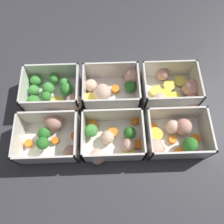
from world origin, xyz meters
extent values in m
plane|color=#38383D|center=(0.00, 0.00, 0.00)|extent=(4.00, 4.00, 0.00)
cube|color=silver|center=(-0.17, -0.07, 0.00)|extent=(0.16, 0.12, 0.00)
cube|color=silver|center=(-0.17, -0.13, 0.04)|extent=(0.16, 0.01, 0.08)
cube|color=silver|center=(-0.17, -0.01, 0.04)|extent=(0.16, 0.01, 0.08)
cube|color=silver|center=(-0.25, -0.07, 0.04)|extent=(0.01, 0.12, 0.08)
cube|color=silver|center=(-0.09, -0.07, 0.04)|extent=(0.01, 0.12, 0.08)
cylinder|color=#DBC647|center=(-0.21, -0.10, 0.01)|extent=(0.04, 0.04, 0.01)
cylinder|color=#DBC647|center=(-0.13, -0.07, 0.01)|extent=(0.04, 0.04, 0.02)
cylinder|color=yellow|center=(-0.16, -0.06, 0.01)|extent=(0.04, 0.04, 0.02)
sphere|color=tan|center=(-0.16, -0.12, 0.02)|extent=(0.05, 0.05, 0.04)
sphere|color=tan|center=(-0.24, -0.07, 0.03)|extent=(0.06, 0.06, 0.05)
cylinder|color=yellow|center=(-0.19, -0.05, 0.01)|extent=(0.03, 0.03, 0.01)
cylinder|color=#DBC647|center=(-0.18, -0.09, 0.01)|extent=(0.05, 0.05, 0.01)
cylinder|color=yellow|center=(-0.19, -0.02, 0.01)|extent=(0.05, 0.05, 0.02)
sphere|color=tan|center=(-0.23, -0.03, 0.02)|extent=(0.05, 0.05, 0.04)
sphere|color=beige|center=(-0.14, -0.03, 0.02)|extent=(0.05, 0.05, 0.04)
cube|color=silver|center=(0.00, -0.07, 0.00)|extent=(0.16, 0.12, 0.00)
cube|color=silver|center=(0.00, -0.13, 0.04)|extent=(0.16, 0.01, 0.08)
cube|color=silver|center=(0.00, -0.01, 0.04)|extent=(0.16, 0.01, 0.08)
cube|color=silver|center=(-0.08, -0.07, 0.04)|extent=(0.01, 0.12, 0.08)
cube|color=silver|center=(0.08, -0.07, 0.04)|extent=(0.01, 0.12, 0.08)
cylinder|color=orange|center=(-0.01, -0.08, 0.01)|extent=(0.03, 0.03, 0.02)
cylinder|color=#407A37|center=(-0.06, -0.08, 0.01)|extent=(0.01, 0.01, 0.01)
sphere|color=#2D7228|center=(-0.06, -0.08, 0.03)|extent=(0.03, 0.03, 0.03)
sphere|color=beige|center=(0.03, -0.06, 0.03)|extent=(0.06, 0.06, 0.05)
cylinder|color=#DBC647|center=(0.06, -0.05, 0.01)|extent=(0.05, 0.05, 0.01)
sphere|color=beige|center=(0.06, -0.09, 0.02)|extent=(0.05, 0.05, 0.04)
sphere|color=#D19E8C|center=(-0.07, -0.11, 0.03)|extent=(0.07, 0.07, 0.05)
cube|color=silver|center=(0.17, -0.07, 0.00)|extent=(0.16, 0.12, 0.00)
cube|color=silver|center=(0.17, -0.13, 0.04)|extent=(0.16, 0.01, 0.08)
cube|color=silver|center=(0.17, -0.01, 0.04)|extent=(0.16, 0.01, 0.08)
cube|color=silver|center=(0.09, -0.07, 0.04)|extent=(0.01, 0.12, 0.08)
cube|color=silver|center=(0.25, -0.07, 0.04)|extent=(0.01, 0.12, 0.08)
cylinder|color=#519448|center=(0.17, -0.12, 0.01)|extent=(0.01, 0.01, 0.01)
sphere|color=#42933D|center=(0.17, -0.12, 0.03)|extent=(0.03, 0.03, 0.03)
cylinder|color=#519448|center=(0.19, -0.08, 0.01)|extent=(0.01, 0.01, 0.01)
sphere|color=#42933D|center=(0.19, -0.08, 0.03)|extent=(0.03, 0.03, 0.03)
cylinder|color=#49883F|center=(0.22, -0.04, 0.01)|extent=(0.01, 0.01, 0.01)
sphere|color=#388433|center=(0.22, -0.04, 0.03)|extent=(0.04, 0.04, 0.04)
sphere|color=#D19E8C|center=(0.11, -0.03, 0.03)|extent=(0.07, 0.07, 0.05)
cylinder|color=#519448|center=(0.23, -0.11, 0.01)|extent=(0.01, 0.01, 0.01)
sphere|color=#42933D|center=(0.23, -0.11, 0.03)|extent=(0.03, 0.03, 0.03)
cylinder|color=#49883F|center=(0.19, -0.05, 0.01)|extent=(0.01, 0.01, 0.01)
sphere|color=#388433|center=(0.19, -0.05, 0.03)|extent=(0.03, 0.03, 0.03)
cylinder|color=#DBC647|center=(0.16, -0.04, 0.01)|extent=(0.05, 0.05, 0.01)
cylinder|color=#519448|center=(0.23, -0.08, 0.01)|extent=(0.01, 0.01, 0.01)
sphere|color=#42933D|center=(0.23, -0.08, 0.03)|extent=(0.03, 0.03, 0.03)
cylinder|color=#519448|center=(0.14, -0.10, 0.01)|extent=(0.01, 0.01, 0.01)
sphere|color=#42933D|center=(0.14, -0.10, 0.03)|extent=(0.03, 0.03, 0.03)
cylinder|color=#49883F|center=(0.13, -0.07, 0.01)|extent=(0.01, 0.01, 0.01)
sphere|color=#388433|center=(0.13, -0.07, 0.03)|extent=(0.04, 0.04, 0.04)
cube|color=silver|center=(-0.17, 0.07, 0.00)|extent=(0.16, 0.12, 0.00)
cube|color=silver|center=(-0.17, 0.01, 0.04)|extent=(0.16, 0.01, 0.08)
cube|color=silver|center=(-0.17, 0.13, 0.04)|extent=(0.16, 0.01, 0.08)
cube|color=silver|center=(-0.25, 0.07, 0.04)|extent=(0.01, 0.12, 0.08)
cube|color=silver|center=(-0.09, 0.07, 0.04)|extent=(0.01, 0.12, 0.08)
cylinder|color=orange|center=(-0.11, 0.04, 0.01)|extent=(0.04, 0.04, 0.01)
cylinder|color=yellow|center=(-0.12, 0.07, 0.01)|extent=(0.05, 0.05, 0.02)
sphere|color=beige|center=(-0.17, 0.05, 0.02)|extent=(0.05, 0.05, 0.04)
cylinder|color=orange|center=(-0.13, 0.11, 0.01)|extent=(0.03, 0.03, 0.01)
sphere|color=tan|center=(-0.19, 0.05, 0.03)|extent=(0.05, 0.05, 0.05)
cylinder|color=#407A37|center=(-0.20, 0.10, 0.01)|extent=(0.01, 0.01, 0.02)
sphere|color=#2D7228|center=(-0.20, 0.10, 0.03)|extent=(0.04, 0.04, 0.04)
cylinder|color=orange|center=(-0.17, 0.08, 0.01)|extent=(0.03, 0.03, 0.01)
cylinder|color=orange|center=(-0.18, 0.12, 0.01)|extent=(0.03, 0.03, 0.01)
cylinder|color=orange|center=(-0.23, 0.08, 0.01)|extent=(0.03, 0.03, 0.01)
sphere|color=#D19E8C|center=(-0.11, 0.11, 0.03)|extent=(0.05, 0.05, 0.05)
cube|color=silver|center=(0.00, 0.07, 0.00)|extent=(0.16, 0.12, 0.00)
cube|color=silver|center=(0.00, 0.01, 0.04)|extent=(0.16, 0.01, 0.08)
cube|color=silver|center=(0.00, 0.13, 0.04)|extent=(0.16, 0.01, 0.08)
cube|color=silver|center=(-0.08, 0.07, 0.04)|extent=(0.01, 0.12, 0.08)
cube|color=silver|center=(0.08, 0.07, 0.04)|extent=(0.01, 0.12, 0.08)
cylinder|color=orange|center=(-0.07, 0.09, 0.01)|extent=(0.04, 0.04, 0.01)
cylinder|color=orange|center=(0.00, 0.05, 0.01)|extent=(0.04, 0.04, 0.01)
sphere|color=beige|center=(0.04, 0.12, 0.02)|extent=(0.06, 0.06, 0.04)
cylinder|color=yellow|center=(-0.04, 0.12, 0.01)|extent=(0.04, 0.04, 0.01)
cylinder|color=#519448|center=(0.06, 0.06, 0.01)|extent=(0.01, 0.01, 0.02)
sphere|color=#42933D|center=(0.06, 0.06, 0.03)|extent=(0.03, 0.03, 0.03)
cylinder|color=orange|center=(-0.06, 0.02, 0.01)|extent=(0.03, 0.03, 0.01)
sphere|color=beige|center=(0.01, 0.07, 0.02)|extent=(0.05, 0.05, 0.04)
cylinder|color=orange|center=(0.06, 0.03, 0.01)|extent=(0.04, 0.04, 0.01)
cylinder|color=#407A37|center=(-0.05, 0.06, 0.01)|extent=(0.01, 0.01, 0.02)
sphere|color=#2D7228|center=(-0.05, 0.06, 0.03)|extent=(0.03, 0.03, 0.03)
sphere|color=#D19E8C|center=(-0.04, 0.09, 0.02)|extent=(0.05, 0.05, 0.04)
cube|color=silver|center=(0.17, 0.07, 0.00)|extent=(0.16, 0.12, 0.00)
cube|color=silver|center=(0.17, 0.01, 0.04)|extent=(0.16, 0.01, 0.08)
cube|color=silver|center=(0.17, 0.13, 0.04)|extent=(0.16, 0.01, 0.08)
cube|color=silver|center=(0.09, 0.07, 0.04)|extent=(0.01, 0.12, 0.08)
cube|color=silver|center=(0.25, 0.07, 0.04)|extent=(0.01, 0.12, 0.08)
cylinder|color=orange|center=(0.10, 0.06, 0.01)|extent=(0.03, 0.03, 0.01)
sphere|color=tan|center=(0.11, 0.11, 0.03)|extent=(0.05, 0.05, 0.04)
sphere|color=tan|center=(0.16, 0.02, 0.03)|extent=(0.07, 0.07, 0.05)
cylinder|color=orange|center=(0.23, 0.08, 0.01)|extent=(0.03, 0.03, 0.02)
cylinder|color=orange|center=(0.16, 0.07, 0.01)|extent=(0.02, 0.02, 0.01)
cylinder|color=#407A37|center=(0.19, 0.09, 0.01)|extent=(0.01, 0.01, 0.02)
sphere|color=#2D7228|center=(0.19, 0.09, 0.03)|extent=(0.03, 0.03, 0.03)
cylinder|color=#407A37|center=(0.19, 0.06, 0.01)|extent=(0.01, 0.01, 0.01)
sphere|color=#2D7228|center=(0.19, 0.06, 0.03)|extent=(0.03, 0.03, 0.03)
camera|label=1|loc=(0.01, 0.24, 0.59)|focal=35.00mm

